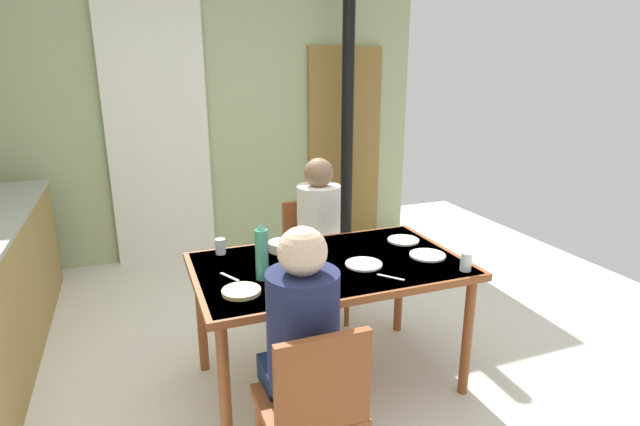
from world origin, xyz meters
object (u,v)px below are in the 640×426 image
(water_bottle_green_near, at_px, (262,253))
(person_near_diner, at_px, (302,327))
(serving_bowl_center, at_px, (282,246))
(chair_far_diner, at_px, (313,253))
(chair_near_diner, at_px, (314,406))
(person_far_diner, at_px, (319,221))
(dining_table, at_px, (329,275))

(water_bottle_green_near, bearing_deg, person_near_diner, -88.66)
(serving_bowl_center, bearing_deg, chair_far_diner, 53.82)
(water_bottle_green_near, bearing_deg, chair_near_diner, -88.91)
(person_near_diner, relative_size, person_far_diner, 1.00)
(dining_table, bearing_deg, person_far_diner, 73.92)
(dining_table, xyz_separation_m, chair_far_diner, (0.19, 0.80, -0.19))
(serving_bowl_center, bearing_deg, person_near_diner, -101.97)
(dining_table, height_order, serving_bowl_center, serving_bowl_center)
(person_far_diner, distance_m, serving_bowl_center, 0.54)
(person_far_diner, bearing_deg, water_bottle_green_near, 51.31)
(water_bottle_green_near, bearing_deg, person_far_diner, 51.31)
(chair_far_diner, bearing_deg, water_bottle_green_near, 55.90)
(dining_table, height_order, person_far_diner, person_far_diner)
(person_near_diner, distance_m, water_bottle_green_near, 0.60)
(person_near_diner, height_order, water_bottle_green_near, person_near_diner)
(chair_near_diner, bearing_deg, person_near_diner, 90.00)
(chair_far_diner, height_order, person_far_diner, person_far_diner)
(person_near_diner, bearing_deg, serving_bowl_center, 78.03)
(serving_bowl_center, bearing_deg, dining_table, -56.30)
(water_bottle_green_near, height_order, serving_bowl_center, water_bottle_green_near)
(dining_table, xyz_separation_m, person_near_diner, (-0.39, -0.67, 0.10))
(dining_table, distance_m, water_bottle_green_near, 0.46)
(person_far_diner, xyz_separation_m, serving_bowl_center, (-0.38, -0.39, 0.00))
(chair_far_diner, bearing_deg, serving_bowl_center, 53.82)
(dining_table, bearing_deg, serving_bowl_center, 123.70)
(dining_table, distance_m, person_near_diner, 0.78)
(chair_far_diner, height_order, serving_bowl_center, chair_far_diner)
(chair_far_diner, bearing_deg, person_near_diner, 68.40)
(chair_near_diner, relative_size, person_near_diner, 1.13)
(chair_near_diner, xyz_separation_m, serving_bowl_center, (0.20, 1.09, 0.28))
(dining_table, xyz_separation_m, person_far_diner, (0.19, 0.67, 0.10))
(person_near_diner, relative_size, water_bottle_green_near, 2.55)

